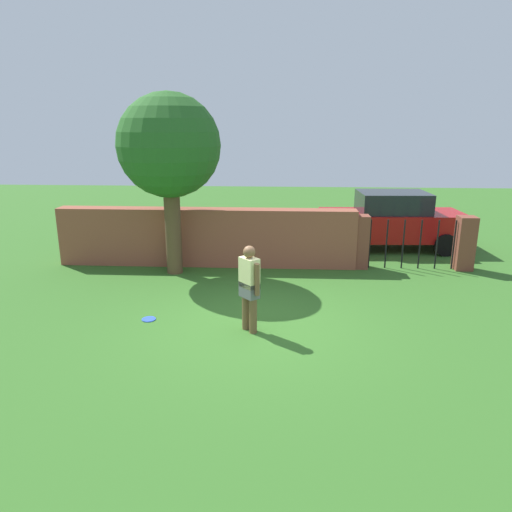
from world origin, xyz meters
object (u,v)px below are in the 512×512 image
tree (169,147)px  frisbee_blue (149,319)px  person (249,285)px  car (391,220)px

tree → frisbee_blue: (0.15, -3.02, -3.12)m
person → frisbee_blue: (-2.00, 0.38, -0.89)m
frisbee_blue → tree: bearing=92.9°
tree → car: bearing=24.8°
frisbee_blue → person: bearing=-10.9°
tree → person: tree is taller
person → frisbee_blue: size_ratio=6.00×
person → tree: bearing=170.6°
tree → car: size_ratio=1.03×
car → frisbee_blue: size_ratio=15.84×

